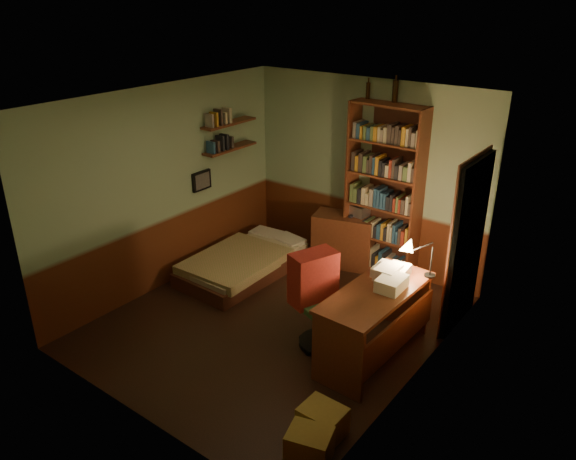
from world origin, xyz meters
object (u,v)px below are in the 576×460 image
Objects in this scene: desk_lamp at (432,254)px; bed at (244,256)px; cardboard_box_a at (309,445)px; dresser at (344,240)px; cardboard_box_b at (323,421)px; office_chair at (323,304)px; bookshelf at (384,193)px; desk at (374,323)px; mini_stereo at (358,210)px.

bed is at bearing -166.47° from desk_lamp.
desk_lamp is 1.46× the size of cardboard_box_a.
bed is at bearing -147.56° from dresser.
desk_lamp is at bearing 87.20° from cardboard_box_b.
desk_lamp is 1.27m from office_chair.
bed is 2.76m from desk_lamp.
bookshelf is 3.37m from cardboard_box_b.
desk_lamp is at bearing 1.91° from bed.
cardboard_box_a is (1.16, -3.33, -1.03)m from bookshelf.
bookshelf reaches higher than cardboard_box_a.
dresser is 0.95m from bookshelf.
office_chair reaches higher than desk.
bed is 2.13× the size of dresser.
cardboard_box_a is 0.96× the size of cardboard_box_b.
desk_lamp is at bearing -31.22° from mini_stereo.
bookshelf is at bearing 149.54° from desk_lamp.
bookshelf is 1.63m from desk_lamp.
desk is (2.34, -0.59, 0.13)m from bed.
cardboard_box_b is (-0.09, -1.90, -0.92)m from desk_lamp.
bed is at bearing 140.20° from cardboard_box_a.
dresser is (0.94, 1.06, 0.11)m from bed.
bookshelf reaches higher than cardboard_box_b.
mini_stereo is at bearing 127.46° from desk.
bed is 6.46× the size of mini_stereo.
desk_lamp reaches higher than cardboard_box_b.
bed is 1.42m from dresser.
desk_lamp is at bearing 89.40° from cardboard_box_a.
bed is 3.17m from cardboard_box_b.
dresser is 3.04× the size of mini_stereo.
mini_stereo is at bearing 49.08° from bed.
desk_lamp is at bearing 64.58° from office_chair.
cardboard_box_a is at bearing -77.05° from cardboard_box_b.
bookshelf is 3.67m from cardboard_box_a.
desk_lamp reaches higher than mini_stereo.
desk is (1.26, -1.77, -0.42)m from mini_stereo.
cardboard_box_b is (0.21, -1.29, -0.26)m from desk.
cardboard_box_a is at bearing -60.15° from mini_stereo.
office_chair reaches higher than dresser.
office_chair is (-0.84, -0.79, -0.54)m from desk_lamp.
desk is 1.64m from cardboard_box_a.
cardboard_box_b is (-0.07, 0.30, -0.00)m from cardboard_box_a.
office_chair is at bearing -160.20° from desk.
dresser is at bearing 117.35° from cardboard_box_a.
cardboard_box_b is at bearing -59.08° from mini_stereo.
dresser is 0.36× the size of bookshelf.
bookshelf is 2.09m from desk.
dresser is 0.80× the size of office_chair.
bed is at bearing -127.10° from mini_stereo.
dresser is at bearing 161.72° from desk_lamp.
office_chair is 2.74× the size of cardboard_box_b.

